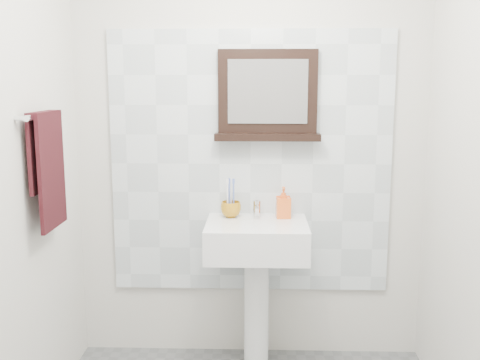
% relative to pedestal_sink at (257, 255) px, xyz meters
% --- Properties ---
extents(back_wall, '(2.00, 0.01, 2.50)m').
position_rel_pedestal_sink_xyz_m(back_wall, '(-0.04, 0.23, 0.57)').
color(back_wall, silver).
rests_on(back_wall, ground).
extents(front_wall, '(2.00, 0.01, 2.50)m').
position_rel_pedestal_sink_xyz_m(front_wall, '(-0.04, -1.97, 0.57)').
color(front_wall, silver).
rests_on(front_wall, ground).
extents(splashback, '(1.60, 0.02, 1.50)m').
position_rel_pedestal_sink_xyz_m(splashback, '(-0.04, 0.21, 0.47)').
color(splashback, silver).
rests_on(splashback, back_wall).
extents(pedestal_sink, '(0.55, 0.44, 0.96)m').
position_rel_pedestal_sink_xyz_m(pedestal_sink, '(0.00, 0.00, 0.00)').
color(pedestal_sink, white).
rests_on(pedestal_sink, ground).
extents(toothbrush_cup, '(0.14, 0.14, 0.09)m').
position_rel_pedestal_sink_xyz_m(toothbrush_cup, '(-0.15, 0.11, 0.23)').
color(toothbrush_cup, '#B07714').
rests_on(toothbrush_cup, pedestal_sink).
extents(toothbrushes, '(0.05, 0.04, 0.21)m').
position_rel_pedestal_sink_xyz_m(toothbrushes, '(-0.15, 0.11, 0.31)').
color(toothbrushes, white).
rests_on(toothbrushes, toothbrush_cup).
extents(soap_dispenser, '(0.08, 0.08, 0.18)m').
position_rel_pedestal_sink_xyz_m(soap_dispenser, '(0.15, 0.11, 0.27)').
color(soap_dispenser, red).
rests_on(soap_dispenser, pedestal_sink).
extents(framed_mirror, '(0.59, 0.11, 0.50)m').
position_rel_pedestal_sink_xyz_m(framed_mirror, '(0.06, 0.19, 0.85)').
color(framed_mirror, black).
rests_on(framed_mirror, back_wall).
extents(towel_bar, '(0.07, 0.40, 0.03)m').
position_rel_pedestal_sink_xyz_m(towel_bar, '(-0.99, -0.40, 0.78)').
color(towel_bar, silver).
rests_on(towel_bar, left_wall).
extents(hand_towel, '(0.06, 0.30, 0.55)m').
position_rel_pedestal_sink_xyz_m(hand_towel, '(-0.98, -0.40, 0.57)').
color(hand_towel, black).
rests_on(hand_towel, towel_bar).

